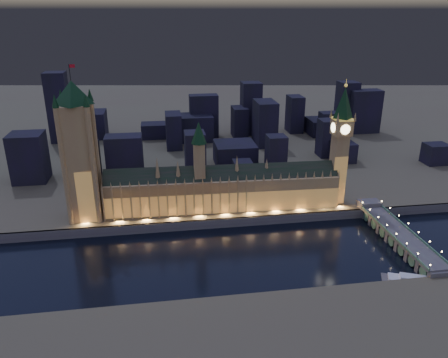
{
  "coord_description": "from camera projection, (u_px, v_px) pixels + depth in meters",
  "views": [
    {
      "loc": [
        -46.25,
        -282.04,
        171.0
      ],
      "look_at": [
        5.0,
        55.0,
        38.0
      ],
      "focal_mm": 35.0,
      "sensor_mm": 36.0,
      "label": 1
    }
  ],
  "objects": [
    {
      "name": "north_bank",
      "position": [
        184.0,
        106.0,
        805.87
      ],
      "size": [
        2000.0,
        960.0,
        8.0
      ],
      "primitive_type": "cube",
      "color": "brown",
      "rests_on": "ground"
    },
    {
      "name": "embankment_wall",
      "position": [
        221.0,
        223.0,
        364.7
      ],
      "size": [
        2000.0,
        2.5,
        8.0
      ],
      "primitive_type": "cube",
      "color": "#4B3F4D",
      "rests_on": "ground"
    },
    {
      "name": "westminster_bridge",
      "position": [
        397.0,
        235.0,
        341.67
      ],
      "size": [
        18.86,
        113.0,
        15.9
      ],
      "color": "#4B3F4D",
      "rests_on": "ground"
    },
    {
      "name": "elizabeth_tower",
      "position": [
        341.0,
        136.0,
        375.49
      ],
      "size": [
        18.0,
        18.0,
        109.29
      ],
      "color": "#986D4A",
      "rests_on": "north_bank"
    },
    {
      "name": "victoria_tower",
      "position": [
        79.0,
        146.0,
        344.49
      ],
      "size": [
        31.68,
        31.68,
        125.24
      ],
      "color": "#986D4A",
      "rests_on": "north_bank"
    },
    {
      "name": "city_backdrop",
      "position": [
        225.0,
        128.0,
        549.49
      ],
      "size": [
        465.45,
        215.63,
        89.65
      ],
      "color": "black",
      "rests_on": "north_bank"
    },
    {
      "name": "palace_of_westminster",
      "position": [
        222.0,
        189.0,
        376.27
      ],
      "size": [
        202.0,
        26.84,
        78.0
      ],
      "color": "#986D4A",
      "rests_on": "north_bank"
    },
    {
      "name": "ground_plane",
      "position": [
        228.0,
        253.0,
        328.39
      ],
      "size": [
        2000.0,
        2000.0,
        0.0
      ],
      "primitive_type": "plane",
      "color": "black",
      "rests_on": "ground"
    },
    {
      "name": "river_boat",
      "position": [
        420.0,
        281.0,
        291.26
      ],
      "size": [
        49.07,
        29.35,
        4.5
      ],
      "color": "#4B3F4D",
      "rests_on": "ground"
    }
  ]
}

